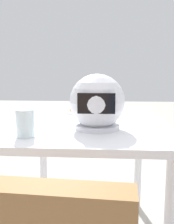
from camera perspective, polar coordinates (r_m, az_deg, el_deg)
The scene contains 5 objects.
dining_table at distance 1.40m, azimuth -0.38°, elevation -5.35°, with size 0.80×1.05×0.73m.
pizza_plate at distance 1.60m, azimuth 0.33°, elevation 0.14°, with size 0.28×0.28×0.01m, color white.
pizza at distance 1.60m, azimuth 0.32°, elevation 0.83°, with size 0.23×0.23×0.05m.
motorcycle_helmet at distance 1.14m, azimuth 2.17°, elevation 1.94°, with size 0.24×0.24×0.24m.
drinking_glass at distance 1.04m, azimuth -13.10°, elevation -2.41°, with size 0.07×0.07×0.11m, color silver.
Camera 1 is at (-0.10, 1.36, 0.99)m, focal length 42.61 mm.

